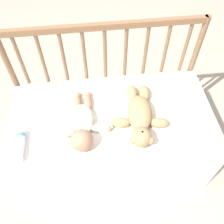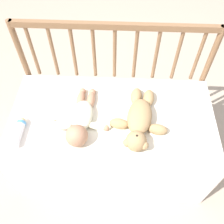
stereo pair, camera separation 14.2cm
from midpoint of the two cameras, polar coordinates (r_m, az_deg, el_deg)
The scene contains 7 objects.
ground_plane at distance 1.91m, azimuth -2.18°, elevation -10.32°, with size 12.00×12.00×0.00m, color tan.
crib_mattress at distance 1.68m, azimuth -2.44°, elevation -6.42°, with size 1.21×0.64×0.52m.
crib_rail at distance 1.60m, azimuth -4.11°, elevation 11.27°, with size 1.21×0.04×0.92m.
blanket at distance 1.45m, azimuth -3.33°, elevation -2.13°, with size 0.86×0.55×0.01m.
teddy_bear at distance 1.41m, azimuth 3.55°, elevation -1.15°, with size 0.33×0.45×0.11m.
baby at distance 1.40m, azimuth -9.74°, elevation -3.02°, with size 0.35×0.43×0.12m.
baby_bottle at distance 1.45m, azimuth -23.00°, elevation -7.18°, with size 0.05×0.18×0.05m.
Camera 1 is at (-0.10, -0.85, 1.71)m, focal length 40.00 mm.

